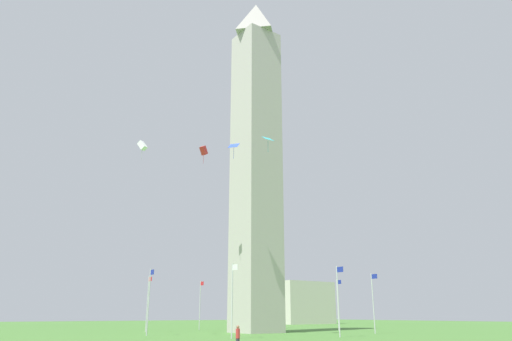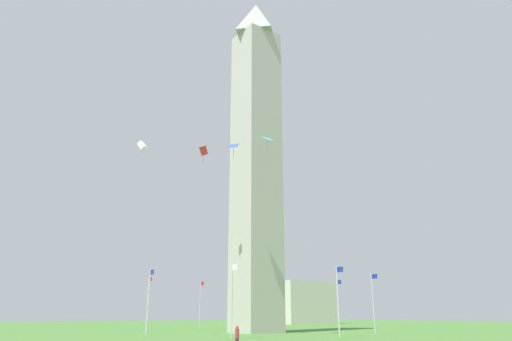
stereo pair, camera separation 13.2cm
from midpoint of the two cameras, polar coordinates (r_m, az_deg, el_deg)
ground_plane at (r=71.14m, az=0.06°, el=-19.09°), size 260.00×260.00×0.00m
obelisk_monument at (r=75.35m, az=0.05°, el=2.35°), size 6.06×6.06×55.12m
flagpole_n at (r=58.36m, az=10.02°, el=-14.93°), size 1.12×0.14×8.13m
flagpole_ne at (r=70.33m, az=14.10°, el=-15.00°), size 1.12×0.14×8.13m
flagpole_e at (r=81.92m, az=9.96°, el=-15.45°), size 1.12×0.14×8.13m
flagpole_se at (r=87.56m, az=1.92°, el=-15.77°), size 1.12×0.14×8.13m
flagpole_s at (r=85.16m, az=-6.73°, el=-15.64°), size 1.12×0.14×8.13m
flagpole_sw at (r=75.58m, az=-12.95°, el=-15.18°), size 1.12×0.14×8.13m
flagpole_w at (r=62.82m, az=-12.80°, el=-14.90°), size 1.12×0.14×8.13m
flagpole_nw at (r=54.69m, az=-2.84°, el=-15.03°), size 1.12×0.14×8.13m
person_red_shirt at (r=38.28m, az=-2.22°, el=-19.57°), size 0.32×0.32×1.75m
kite_cyan_diamond at (r=63.91m, az=1.50°, el=3.82°), size 1.21×1.41×2.30m
kite_white_box at (r=62.23m, az=-13.58°, el=2.94°), size 1.43×1.19×2.54m
kite_red_box at (r=67.23m, az=-6.32°, el=2.42°), size 1.07×1.38×2.63m
kite_blue_diamond at (r=65.64m, az=-2.67°, el=2.99°), size 1.76×1.70×2.39m
distant_building at (r=135.78m, az=4.33°, el=-15.74°), size 18.82×15.96×10.92m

